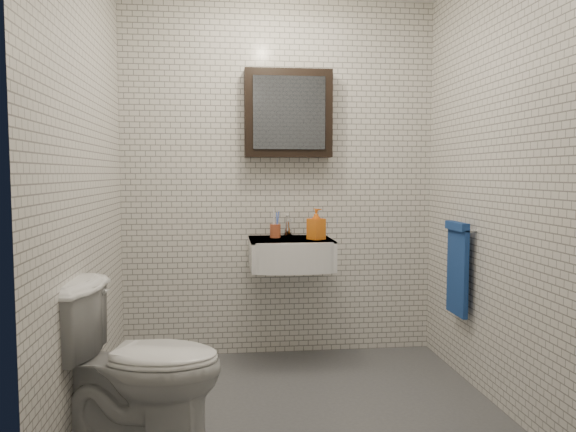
# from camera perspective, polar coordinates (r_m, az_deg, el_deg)

# --- Properties ---
(ground) EXTENTS (2.20, 2.00, 0.01)m
(ground) POSITION_cam_1_polar(r_m,az_deg,el_deg) (3.25, 1.07, -18.96)
(ground) COLOR #474A4E
(ground) RESTS_ON ground
(room_shell) EXTENTS (2.22, 2.02, 2.51)m
(room_shell) POSITION_cam_1_polar(r_m,az_deg,el_deg) (2.99, 1.11, 7.74)
(room_shell) COLOR silver
(room_shell) RESTS_ON ground
(washbasin) EXTENTS (0.55, 0.50, 0.20)m
(washbasin) POSITION_cam_1_polar(r_m,az_deg,el_deg) (3.75, 0.35, -3.82)
(washbasin) COLOR white
(washbasin) RESTS_ON room_shell
(faucet) EXTENTS (0.06, 0.20, 0.15)m
(faucet) POSITION_cam_1_polar(r_m,az_deg,el_deg) (3.93, 0.00, -1.08)
(faucet) COLOR silver
(faucet) RESTS_ON washbasin
(mirror_cabinet) EXTENTS (0.60, 0.15, 0.60)m
(mirror_cabinet) POSITION_cam_1_polar(r_m,az_deg,el_deg) (3.93, 0.01, 10.35)
(mirror_cabinet) COLOR black
(mirror_cabinet) RESTS_ON room_shell
(towel_rail) EXTENTS (0.09, 0.30, 0.58)m
(towel_rail) POSITION_cam_1_polar(r_m,az_deg,el_deg) (3.65, 16.85, -4.75)
(towel_rail) COLOR silver
(towel_rail) RESTS_ON room_shell
(toothbrush_cup) EXTENTS (0.09, 0.09, 0.20)m
(toothbrush_cup) POSITION_cam_1_polar(r_m,az_deg,el_deg) (3.85, -1.30, -1.46)
(toothbrush_cup) COLOR #A64929
(toothbrush_cup) RESTS_ON washbasin
(soap_bottle) EXTENTS (0.13, 0.13, 0.21)m
(soap_bottle) POSITION_cam_1_polar(r_m,az_deg,el_deg) (3.73, 2.88, -0.82)
(soap_bottle) COLOR orange
(soap_bottle) RESTS_ON washbasin
(toilet) EXTENTS (0.85, 0.58, 0.80)m
(toilet) POSITION_cam_1_polar(r_m,az_deg,el_deg) (2.79, -14.95, -14.40)
(toilet) COLOR white
(toilet) RESTS_ON ground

